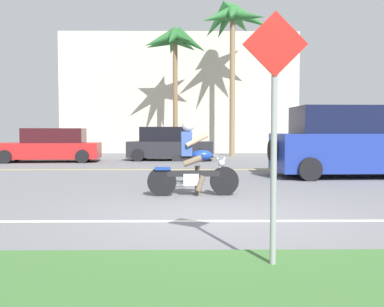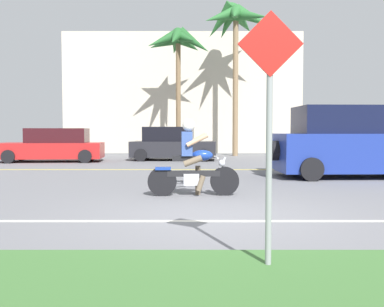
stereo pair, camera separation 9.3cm
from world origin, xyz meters
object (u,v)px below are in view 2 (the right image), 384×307
Objects in this scene: parked_car_0 at (53,146)px; street_sign at (269,114)px; parked_car_1 at (172,145)px; palm_tree_1 at (235,23)px; suv_nearby at (359,143)px; palm_tree_0 at (177,45)px; motorcyclist at (192,163)px.

street_sign is at bearing -65.29° from parked_car_0.
parked_car_1 is 0.48× the size of palm_tree_1.
suv_nearby is 0.75× the size of palm_tree_0.
street_sign is at bearing -84.05° from parked_car_1.
palm_tree_1 is 20.04m from street_sign.
parked_car_1 is at bearing -93.17° from palm_tree_0.
motorcyclist is 15.85m from palm_tree_1.
parked_car_0 is at bearing -168.85° from parked_car_1.
parked_car_0 is (-10.96, 6.24, -0.31)m from suv_nearby.
palm_tree_0 reaches higher than street_sign.
street_sign is at bearing -81.51° from motorcyclist.
palm_tree_1 is at bearing 4.75° from palm_tree_0.
suv_nearby is 9.30m from parked_car_1.
parked_car_0 is 0.54× the size of palm_tree_1.
parked_car_1 is at bearing -133.50° from palm_tree_1.
suv_nearby reaches higher than motorcyclist.
motorcyclist reaches higher than parked_car_0.
palm_tree_0 reaches higher than parked_car_1.
parked_car_1 is at bearing 95.95° from street_sign.
motorcyclist is 15.02m from palm_tree_0.
suv_nearby is 12.80m from palm_tree_0.
parked_car_0 is at bearing 121.50° from motorcyclist.
palm_tree_0 is at bearing 86.83° from parked_car_1.
street_sign is at bearing -94.73° from palm_tree_1.
palm_tree_1 is (-2.58, 10.66, 6.06)m from suv_nearby.
street_sign reaches higher than parked_car_1.
suv_nearby is at bearing -61.56° from palm_tree_0.
palm_tree_1 is (3.06, 0.25, 1.18)m from palm_tree_0.
suv_nearby is 12.62m from parked_car_0.
palm_tree_0 is at bearing -175.25° from palm_tree_1.
parked_car_0 is 11.42m from palm_tree_1.
motorcyclist is at bearing -143.19° from suv_nearby.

